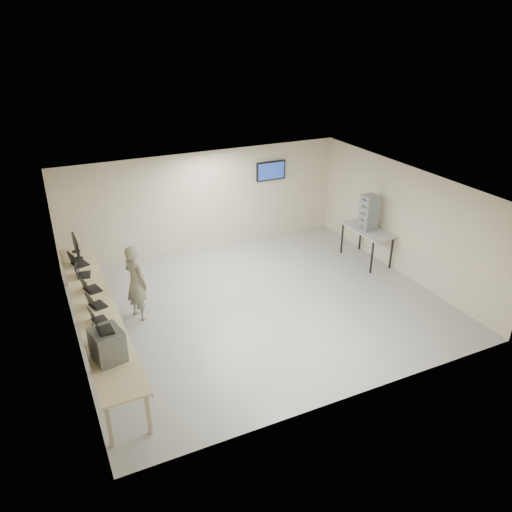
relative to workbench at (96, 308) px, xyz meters
name	(u,v)px	position (x,y,z in m)	size (l,w,h in m)	color
room	(260,248)	(3.62, 0.06, 0.58)	(8.01, 7.01, 2.81)	#B1B1B1
workbench	(96,308)	(0.00, 0.00, 0.00)	(0.76, 6.00, 0.90)	beige
equipment_box	(107,345)	(-0.06, -1.86, 0.35)	(0.46, 0.53, 0.55)	gray
laptop_on_box	(101,328)	(-0.11, -1.86, 0.69)	(0.29, 0.34, 0.26)	black
laptop_0	(104,338)	(-0.05, -1.33, 0.15)	(0.40, 0.45, 0.31)	black
laptop_1	(97,318)	(-0.06, -0.63, 0.14)	(0.34, 0.38, 0.27)	black
laptop_2	(95,303)	(-0.01, -0.06, 0.15)	(0.39, 0.42, 0.28)	black
laptop_3	(89,287)	(-0.01, 0.64, 0.15)	(0.41, 0.45, 0.30)	black
laptop_4	(81,273)	(-0.07, 1.38, 0.15)	(0.36, 0.40, 0.28)	black
laptop_5	(77,262)	(-0.08, 2.00, 0.15)	(0.44, 0.47, 0.31)	black
monitor_near	(77,247)	(-0.01, 2.32, 0.36)	(0.21, 0.48, 0.48)	black
monitor_far	(74,242)	(-0.01, 2.75, 0.34)	(0.20, 0.44, 0.44)	black
soldier	(136,282)	(0.96, 0.67, 0.03)	(0.63, 0.41, 1.72)	gray
side_table	(367,231)	(7.19, 0.87, 0.03)	(0.72, 1.55, 0.93)	#9EA1A4
storage_bins	(369,212)	(7.17, 0.87, 0.57)	(0.36, 0.40, 0.94)	gray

